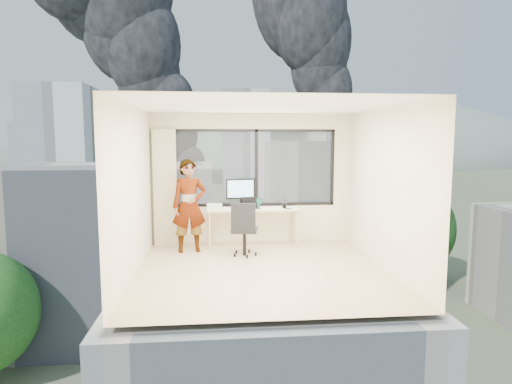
{
  "coord_description": "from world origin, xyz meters",
  "views": [
    {
      "loc": [
        -0.73,
        -6.79,
        2.09
      ],
      "look_at": [
        0.0,
        1.0,
        1.15
      ],
      "focal_mm": 30.59,
      "sensor_mm": 36.0,
      "label": 1
    }
  ],
  "objects": [
    {
      "name": "person",
      "position": [
        -1.22,
        1.31,
        0.87
      ],
      "size": [
        0.68,
        0.5,
        1.73
      ],
      "primitive_type": "imported",
      "rotation": [
        0.0,
        0.0,
        0.14
      ],
      "color": "#2D2D33",
      "rests_on": "floor"
    },
    {
      "name": "laptop",
      "position": [
        -0.03,
        1.65,
        0.85
      ],
      "size": [
        0.39,
        0.4,
        0.2
      ],
      "primitive_type": null,
      "rotation": [
        0.0,
        0.0,
        0.28
      ],
      "color": "black",
      "rests_on": "desk"
    },
    {
      "name": "smoke_plume_b",
      "position": [
        55.0,
        170.0,
        27.0
      ],
      "size": [
        30.0,
        18.0,
        70.0
      ],
      "primitive_type": null,
      "color": "black",
      "rests_on": "exterior_ground"
    },
    {
      "name": "curtain",
      "position": [
        -1.72,
        1.88,
        1.15
      ],
      "size": [
        0.45,
        0.14,
        2.3
      ],
      "primitive_type": "cube",
      "color": "beige",
      "rests_on": "floor"
    },
    {
      "name": "chair",
      "position": [
        -0.22,
        0.93,
        0.5
      ],
      "size": [
        0.59,
        0.59,
        1.01
      ],
      "primitive_type": null,
      "rotation": [
        0.0,
        0.0,
        -0.17
      ],
      "color": "black",
      "rests_on": "floor"
    },
    {
      "name": "floor",
      "position": [
        0.0,
        0.0,
        0.0
      ],
      "size": [
        4.0,
        4.0,
        0.01
      ],
      "primitive_type": "cube",
      "color": "#D3B789",
      "rests_on": "ground"
    },
    {
      "name": "far_tower_d",
      "position": [
        -60.0,
        150.0,
        -3.0
      ],
      "size": [
        16.0,
        14.0,
        22.0
      ],
      "primitive_type": "cube",
      "color": "silver",
      "rests_on": "exterior_ground"
    },
    {
      "name": "pen_cup",
      "position": [
        0.63,
        1.65,
        0.8
      ],
      "size": [
        0.09,
        0.09,
        0.1
      ],
      "primitive_type": "cylinder",
      "rotation": [
        0.0,
        0.0,
        -0.07
      ],
      "color": "black",
      "rests_on": "desk"
    },
    {
      "name": "cellphone",
      "position": [
        0.67,
        1.55,
        0.76
      ],
      "size": [
        0.12,
        0.06,
        0.01
      ],
      "primitive_type": "cube",
      "rotation": [
        0.0,
        0.0,
        0.02
      ],
      "color": "black",
      "rests_on": "desk"
    },
    {
      "name": "near_bldg_b",
      "position": [
        12.0,
        38.0,
        -6.0
      ],
      "size": [
        14.0,
        13.0,
        16.0
      ],
      "primitive_type": "cube",
      "color": "white",
      "rests_on": "exterior_ground"
    },
    {
      "name": "handbag",
      "position": [
        0.08,
        1.87,
        0.84
      ],
      "size": [
        0.25,
        0.16,
        0.18
      ],
      "primitive_type": "ellipsoid",
      "rotation": [
        0.0,
        0.0,
        -0.19
      ],
      "color": "#0C483A",
      "rests_on": "desk"
    },
    {
      "name": "monitor",
      "position": [
        -0.24,
        1.76,
        1.04
      ],
      "size": [
        0.6,
        0.23,
        0.59
      ],
      "primitive_type": null,
      "rotation": [
        0.0,
        0.0,
        0.18
      ],
      "color": "black",
      "rests_on": "desk"
    },
    {
      "name": "tree_b",
      "position": [
        4.0,
        18.0,
        -9.5
      ],
      "size": [
        7.6,
        7.6,
        9.0
      ],
      "primitive_type": null,
      "color": "#244C19",
      "rests_on": "exterior_ground"
    },
    {
      "name": "desk",
      "position": [
        0.0,
        1.66,
        0.38
      ],
      "size": [
        1.8,
        0.6,
        0.75
      ],
      "primitive_type": "cube",
      "color": "#C4B383",
      "rests_on": "floor"
    },
    {
      "name": "far_tower_b",
      "position": [
        8.0,
        120.0,
        1.0
      ],
      "size": [
        13.0,
        13.0,
        30.0
      ],
      "primitive_type": "cube",
      "color": "silver",
      "rests_on": "exterior_ground"
    },
    {
      "name": "exterior_ground",
      "position": [
        0.0,
        120.0,
        -14.0
      ],
      "size": [
        400.0,
        400.0,
        0.04
      ],
      "primitive_type": "cube",
      "color": "#515B3D",
      "rests_on": "ground"
    },
    {
      "name": "wall_front",
      "position": [
        0.0,
        -2.0,
        1.3
      ],
      "size": [
        4.0,
        0.01,
        2.6
      ],
      "primitive_type": "cube",
      "color": "beige",
      "rests_on": "ground"
    },
    {
      "name": "wall_left",
      "position": [
        -2.0,
        0.0,
        1.3
      ],
      "size": [
        0.01,
        4.0,
        2.6
      ],
      "primitive_type": "cube",
      "color": "beige",
      "rests_on": "ground"
    },
    {
      "name": "far_tower_a",
      "position": [
        -35.0,
        95.0,
        0.0
      ],
      "size": [
        14.0,
        14.0,
        28.0
      ],
      "primitive_type": "cube",
      "color": "silver",
      "rests_on": "exterior_ground"
    },
    {
      "name": "window_wall",
      "position": [
        0.05,
        2.0,
        1.52
      ],
      "size": [
        3.3,
        0.16,
        1.55
      ],
      "primitive_type": null,
      "color": "black",
      "rests_on": "ground"
    },
    {
      "name": "ceiling",
      "position": [
        0.0,
        0.0,
        2.6
      ],
      "size": [
        4.0,
        4.0,
        0.01
      ],
      "primitive_type": "cube",
      "color": "white",
      "rests_on": "ground"
    },
    {
      "name": "smoke_plume_a",
      "position": [
        -10.0,
        150.0,
        39.0
      ],
      "size": [
        40.0,
        24.0,
        90.0
      ],
      "primitive_type": null,
      "color": "black",
      "rests_on": "exterior_ground"
    },
    {
      "name": "far_tower_c",
      "position": [
        45.0,
        140.0,
        -1.0
      ],
      "size": [
        15.0,
        15.0,
        26.0
      ],
      "primitive_type": "cube",
      "color": "silver",
      "rests_on": "exterior_ground"
    },
    {
      "name": "hill_a",
      "position": [
        -120.0,
        320.0,
        -14.0
      ],
      "size": [
        288.0,
        216.0,
        90.0
      ],
      "primitive_type": "ellipsoid",
      "color": "slate",
      "rests_on": "exterior_ground"
    },
    {
      "name": "tree_c",
      "position": [
        22.0,
        40.0,
        -9.0
      ],
      "size": [
        8.4,
        8.4,
        10.0
      ],
      "primitive_type": null,
      "color": "#244C19",
      "rests_on": "exterior_ground"
    },
    {
      "name": "near_bldg_a",
      "position": [
        -9.0,
        30.0,
        -7.0
      ],
      "size": [
        16.0,
        12.0,
        14.0
      ],
      "primitive_type": "cube",
      "color": "beige",
      "rests_on": "exterior_ground"
    },
    {
      "name": "hill_b",
      "position": [
        100.0,
        320.0,
        -14.0
      ],
      "size": [
        300.0,
        220.0,
        96.0
      ],
      "primitive_type": "ellipsoid",
      "color": "slate",
      "rests_on": "exterior_ground"
    },
    {
      "name": "game_console",
      "position": [
        -0.75,
        1.87,
        0.79
      ],
      "size": [
        0.3,
        0.26,
        0.07
      ],
      "primitive_type": "cube",
      "rotation": [
        0.0,
        0.0,
        -0.03
      ],
      "color": "white",
      "rests_on": "desk"
    },
    {
      "name": "wall_right",
      "position": [
        2.0,
        0.0,
        1.3
      ],
      "size": [
        0.01,
        4.0,
        2.6
      ],
      "primitive_type": "cube",
      "color": "beige",
      "rests_on": "ground"
    }
  ]
}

